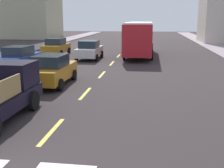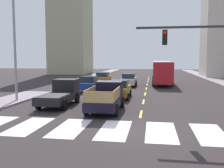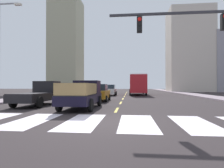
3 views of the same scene
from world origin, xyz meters
name	(u,v)px [view 1 (image 1 of 3)]	position (x,y,z in m)	size (l,w,h in m)	color
lane_dash_0	(52,131)	(0.00, 4.00, 0.00)	(0.16, 2.40, 0.01)	#E3C749
lane_dash_1	(85,93)	(0.00, 9.00, 0.00)	(0.16, 2.40, 0.01)	#E3C749
lane_dash_2	(102,75)	(0.00, 14.00, 0.00)	(0.16, 2.40, 0.01)	#E3C749
lane_dash_3	(112,63)	(0.00, 19.00, 0.00)	(0.16, 2.40, 0.01)	#E3C749
lane_dash_4	(119,56)	(0.00, 24.00, 0.00)	(0.16, 2.40, 0.01)	#E3C749
lane_dash_5	(123,50)	(0.00, 29.00, 0.00)	(0.16, 2.40, 0.01)	#E3C749
lane_dash_6	(127,46)	(0.00, 34.00, 0.00)	(0.16, 2.40, 0.01)	#E3C749
lane_dash_7	(130,43)	(0.00, 39.00, 0.00)	(0.16, 2.40, 0.01)	#E3C749
city_bus	(140,36)	(2.07, 24.30, 1.95)	(2.72, 10.80, 3.32)	#B01A22
sedan_mid	(20,58)	(-6.35, 15.22, 0.86)	(2.02, 4.40, 1.72)	navy
sedan_near_left	(90,50)	(-2.39, 21.23, 0.86)	(2.02, 4.40, 1.72)	beige
sedan_near_right	(52,70)	(-2.31, 10.68, 0.86)	(2.02, 4.40, 1.72)	#AC6D15
sedan_far	(56,47)	(-6.46, 23.93, 0.86)	(2.02, 4.40, 1.72)	#A26B15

